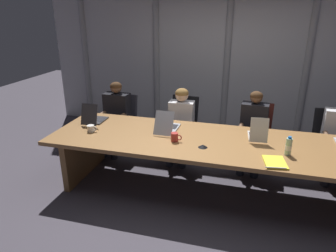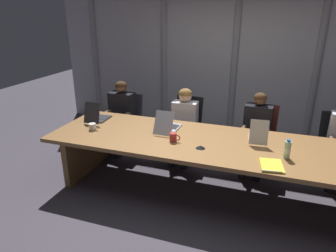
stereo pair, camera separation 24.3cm
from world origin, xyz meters
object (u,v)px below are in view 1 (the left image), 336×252
object	(u,v)px
office_chair_right_mid	(329,150)
laptop_left_mid	(167,126)
office_chair_center	(254,142)
laptop_center	(257,134)
laptop_left_end	(94,118)
conference_mic_left_side	(203,146)
person_center	(253,127)
coffee_mug_near	(91,128)
spiral_notepad	(275,162)
person_left_end	(115,114)
office_chair_left_end	(121,129)
coffee_mug_far	(175,137)
water_bottle_primary	(289,147)
office_chair_left_mid	(181,134)
person_left_mid	(180,120)

from	to	relation	value
office_chair_right_mid	laptop_left_mid	bearing A→B (deg)	-77.59
office_chair_center	laptop_center	bearing A→B (deg)	8.94
laptop_left_end	conference_mic_left_side	bearing A→B (deg)	-106.01
person_center	coffee_mug_near	world-z (taller)	person_center
laptop_center	person_center	world-z (taller)	person_center
spiral_notepad	person_left_end	bearing A→B (deg)	143.33
office_chair_left_end	laptop_left_mid	bearing A→B (deg)	60.99
coffee_mug_far	office_chair_center	bearing A→B (deg)	49.70
office_chair_right_mid	person_center	size ratio (longest dim) A/B	0.79
person_left_end	water_bottle_primary	size ratio (longest dim) A/B	5.34
person_center	laptop_left_end	bearing A→B (deg)	-69.47
conference_mic_left_side	water_bottle_primary	bearing A→B (deg)	3.51
laptop_left_end	spiral_notepad	xyz separation A→B (m)	(2.43, -0.63, -0.05)
spiral_notepad	conference_mic_left_side	bearing A→B (deg)	157.72
laptop_center	person_left_end	xyz separation A→B (m)	(-2.22, 0.64, -0.13)
office_chair_left_end	office_chair_right_mid	world-z (taller)	office_chair_right_mid
laptop_left_end	coffee_mug_near	size ratio (longest dim) A/B	2.96
office_chair_center	coffee_mug_far	bearing A→B (deg)	-31.96
laptop_left_mid	water_bottle_primary	world-z (taller)	laptop_left_mid
office_chair_left_mid	person_center	world-z (taller)	person_center
laptop_left_end	office_chair_left_mid	world-z (taller)	laptop_left_end
laptop_left_end	person_left_mid	distance (m)	1.29
coffee_mug_near	office_chair_left_end	bearing A→B (deg)	94.07
office_chair_left_end	office_chair_center	size ratio (longest dim) A/B	0.98
office_chair_left_mid	laptop_left_end	bearing A→B (deg)	-48.24
conference_mic_left_side	laptop_left_end	bearing A→B (deg)	164.84
conference_mic_left_side	coffee_mug_far	bearing A→B (deg)	166.08
laptop_left_end	laptop_center	world-z (taller)	laptop_center
office_chair_right_mid	coffee_mug_near	size ratio (longest dim) A/B	6.57
laptop_left_mid	coffee_mug_far	distance (m)	0.38
office_chair_left_end	water_bottle_primary	size ratio (longest dim) A/B	4.16
office_chair_left_mid	person_center	xyz separation A→B (m)	(1.10, -0.16, 0.30)
spiral_notepad	office_chair_right_mid	bearing A→B (deg)	49.65
person_center	spiral_notepad	size ratio (longest dim) A/B	3.45
laptop_center	spiral_notepad	distance (m)	0.65
person_left_mid	person_left_end	bearing A→B (deg)	-91.24
coffee_mug_near	conference_mic_left_side	xyz separation A→B (m)	(1.51, -0.11, -0.03)
office_chair_center	spiral_notepad	bearing A→B (deg)	16.00
laptop_left_mid	office_chair_left_mid	xyz separation A→B (m)	(0.01, 0.81, -0.44)
person_center	coffee_mug_near	bearing A→B (deg)	-60.49
office_chair_left_mid	coffee_mug_near	distance (m)	1.54
laptop_left_mid	office_chair_left_mid	distance (m)	0.92
laptop_left_end	office_chair_right_mid	size ratio (longest dim) A/B	0.45
laptop_left_end	laptop_center	bearing A→B (deg)	-91.03
person_left_mid	coffee_mug_far	bearing A→B (deg)	8.17
coffee_mug_far	conference_mic_left_side	distance (m)	0.37
person_left_end	laptop_left_end	bearing A→B (deg)	1.25
laptop_center	person_left_mid	size ratio (longest dim) A/B	0.35
laptop_left_end	person_left_mid	xyz separation A→B (m)	(1.11, 0.63, -0.14)
laptop_center	person_left_mid	world-z (taller)	person_left_mid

